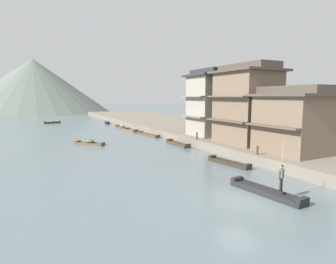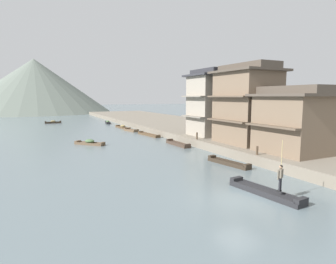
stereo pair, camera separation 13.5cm
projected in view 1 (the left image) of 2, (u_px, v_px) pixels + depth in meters
ground_plane at (239, 200)px, 16.78m from camera, size 400.00×400.00×0.00m
riverbank_right at (198, 128)px, 50.41m from camera, size 18.00×110.00×0.93m
boat_foreground_poled at (266, 192)px, 17.77m from camera, size 1.60×5.27×0.52m
boatman_person at (281, 175)px, 16.74m from camera, size 0.52×0.37×3.04m
boat_moored_nearest at (52, 122)px, 64.64m from camera, size 3.55×0.84×0.68m
boat_moored_second at (229, 163)px, 25.49m from camera, size 1.48×4.70×0.50m
boat_moored_third at (178, 144)px, 35.63m from camera, size 1.06×4.88×0.51m
boat_moored_far at (122, 127)px, 54.69m from camera, size 1.43×5.89×0.68m
boat_midriver_drifting at (131, 130)px, 49.98m from camera, size 1.78×3.68×0.47m
boat_midriver_upstream at (89, 143)px, 35.99m from camera, size 3.48×3.67×0.72m
boat_upstream_distant at (148, 135)px, 44.45m from camera, size 1.59×5.91×0.42m
boat_crossing_west at (107, 123)px, 64.01m from camera, size 1.37×3.78×0.69m
house_waterfront_nearest at (292, 121)px, 25.86m from camera, size 5.67×6.63×6.14m
house_waterfront_second at (247, 105)px, 31.49m from camera, size 6.15×7.01×8.74m
house_waterfront_tall at (208, 103)px, 37.46m from camera, size 5.26×5.63×8.74m
mooring_post_dock_near at (257, 150)px, 25.36m from camera, size 0.20×0.20×0.77m
mooring_post_dock_mid at (197, 136)px, 34.47m from camera, size 0.20×0.20×0.85m
hill_far_west at (34, 86)px, 109.87m from camera, size 57.06×57.06×20.56m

